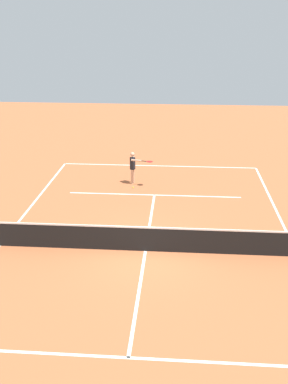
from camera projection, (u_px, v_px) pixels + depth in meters
The scene contains 5 objects.
ground_plane at pixel (145, 251), 16.77m from camera, with size 60.00×60.00×0.00m, color #B76038.
court_lines at pixel (145, 251), 16.76m from camera, with size 10.90×20.56×0.01m.
tennis_net at pixel (145, 239), 16.59m from camera, with size 11.50×0.10×1.07m.
player_serving at pixel (134, 165), 23.21m from camera, with size 1.21×0.79×1.63m.
tennis_ball at pixel (133, 187), 22.89m from camera, with size 0.07×0.07×0.07m, color #CCE033.
Camera 1 is at (-1.12, 14.89, 7.91)m, focal length 43.59 mm.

